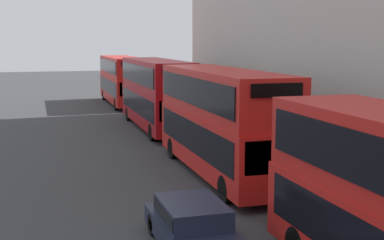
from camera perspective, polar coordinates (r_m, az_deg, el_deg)
The scene contains 5 objects.
bus_second_in_queue at distance 22.29m, azimuth 3.12°, elevation 0.22°, with size 2.59×10.70×4.46m.
bus_third_in_queue at distance 34.22m, azimuth -3.85°, elevation 3.08°, with size 2.59×11.25×4.43m.
bus_trailing at distance 47.87m, azimuth -7.48°, elevation 4.44°, with size 2.59×11.18×4.21m.
car_hatchback at distance 14.87m, azimuth 0.08°, elevation -11.02°, with size 1.86×4.24×1.30m.
pedestrian at distance 19.17m, azimuth 16.26°, elevation -6.68°, with size 0.36×0.36×1.64m.
Camera 1 is at (-5.76, -1.71, 5.66)m, focal length 50.00 mm.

